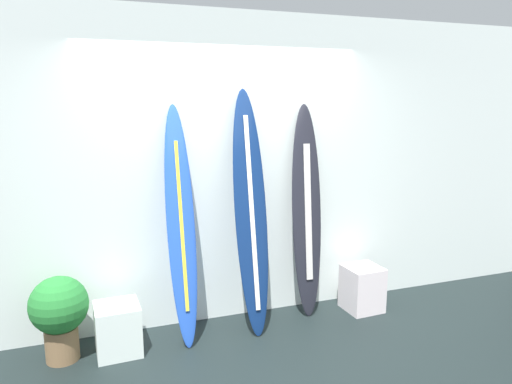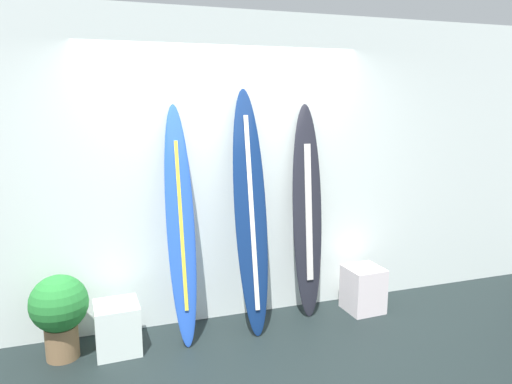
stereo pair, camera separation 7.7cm
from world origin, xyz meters
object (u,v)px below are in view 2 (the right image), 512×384
object	(u,v)px
surfboard_cobalt	(181,227)
surfboard_charcoal	(307,213)
display_block_center	(363,289)
potted_plant	(59,310)
surfboard_navy	(251,214)
display_block_left	(117,328)

from	to	relation	value
surfboard_cobalt	surfboard_charcoal	xyz separation A→B (m)	(1.20, 0.10, 0.00)
surfboard_cobalt	display_block_center	bearing A→B (deg)	-1.08
surfboard_cobalt	potted_plant	xyz separation A→B (m)	(-0.98, -0.04, -0.58)
display_block_center	surfboard_charcoal	bearing A→B (deg)	166.41
surfboard_charcoal	potted_plant	distance (m)	2.26
surfboard_navy	surfboard_charcoal	world-z (taller)	surfboard_navy
surfboard_navy	display_block_center	distance (m)	1.42
potted_plant	display_block_center	bearing A→B (deg)	0.13
surfboard_navy	potted_plant	distance (m)	1.72
surfboard_charcoal	display_block_center	bearing A→B (deg)	-13.59
display_block_center	potted_plant	size ratio (longest dim) A/B	0.64
surfboard_charcoal	display_block_left	distance (m)	1.93
surfboard_navy	display_block_left	distance (m)	1.44
display_block_center	surfboard_cobalt	bearing A→B (deg)	178.92
surfboard_charcoal	display_block_left	xyz separation A→B (m)	(-1.76, -0.18, -0.78)
surfboard_charcoal	potted_plant	size ratio (longest dim) A/B	2.91
display_block_left	surfboard_navy	bearing A→B (deg)	3.17
display_block_center	potted_plant	distance (m)	2.74
surfboard_charcoal	display_block_left	size ratio (longest dim) A/B	4.88
surfboard_charcoal	potted_plant	xyz separation A→B (m)	(-2.18, -0.14, -0.58)
surfboard_cobalt	potted_plant	bearing A→B (deg)	-177.71
surfboard_cobalt	display_block_left	world-z (taller)	surfboard_cobalt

